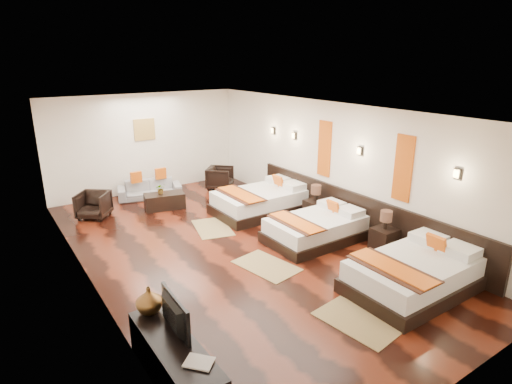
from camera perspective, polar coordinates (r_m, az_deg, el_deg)
floor at (r=8.76m, az=-3.21°, el=-7.55°), size 5.50×9.50×0.01m
ceiling at (r=7.97m, az=-3.56°, el=10.96°), size 5.50×9.50×0.01m
back_wall at (r=12.47m, az=-14.75°, el=6.38°), size 5.50×0.01×2.80m
left_wall at (r=7.32m, az=-22.19°, el=-2.28°), size 0.01×9.50×2.80m
right_wall at (r=9.90m, az=10.44°, el=3.80°), size 0.01×9.50×2.80m
headboard_panel at (r=9.62m, az=13.27°, el=-2.73°), size 0.08×6.60×0.90m
bed_near at (r=7.65m, az=20.72°, el=-10.25°), size 2.28×1.43×0.87m
bed_mid at (r=9.09m, az=8.18°, el=-4.84°), size 2.09×1.31×0.80m
bed_far at (r=10.58m, az=0.78°, el=-1.20°), size 2.31×1.45×0.88m
nightstand_a at (r=8.86m, az=16.95°, el=-5.87°), size 0.44×0.44×0.87m
nightstand_b at (r=10.16m, az=8.01°, el=-2.15°), size 0.45×0.45×0.88m
jute_mat_near at (r=6.71m, az=13.55°, el=-16.63°), size 0.90×1.29×0.01m
jute_mat_mid at (r=8.03m, az=1.43°, el=-9.94°), size 0.95×1.32×0.01m
jute_mat_far at (r=9.76m, az=-5.90°, el=-4.83°), size 1.03×1.35×0.01m
tv_console at (r=5.50m, az=-10.89°, el=-21.70°), size 0.50×1.80×0.55m
tv at (r=5.38m, az=-11.68°, el=-16.03°), size 0.14×0.82×0.47m
book at (r=4.92m, az=-8.26°, el=-22.71°), size 0.38×0.39×0.03m
figurine at (r=5.83m, az=-14.27°, el=-13.95°), size 0.43×0.43×0.37m
sofa at (r=12.05m, az=-14.19°, el=0.38°), size 1.81×1.09×0.50m
armchair_left at (r=10.96m, az=-21.13°, el=-1.65°), size 0.98×0.98×0.64m
armchair_right at (r=12.52m, az=-4.89°, el=1.91°), size 1.01×1.01×0.66m
coffee_table at (r=11.13m, az=-12.27°, el=-1.19°), size 1.08×0.71×0.40m
table_plant at (r=11.04m, az=-12.77°, el=0.44°), size 0.28×0.26×0.27m
orange_panel_a at (r=8.61m, az=19.30°, el=3.04°), size 0.04×0.40×1.30m
orange_panel_b at (r=10.03m, az=9.25°, el=5.80°), size 0.04×0.40×1.30m
sconce_near at (r=7.97m, az=25.56°, el=2.27°), size 0.07×0.12×0.18m
sconce_mid at (r=9.23m, az=13.86°, el=5.43°), size 0.07×0.12×0.18m
sconce_far at (r=10.79m, az=5.18°, el=7.62°), size 0.07×0.12×0.18m
sconce_lounge at (r=11.49m, az=2.32°, el=8.30°), size 0.07×0.12×0.18m
gold_artwork at (r=12.38m, az=-14.87°, el=8.18°), size 0.60×0.04×0.60m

